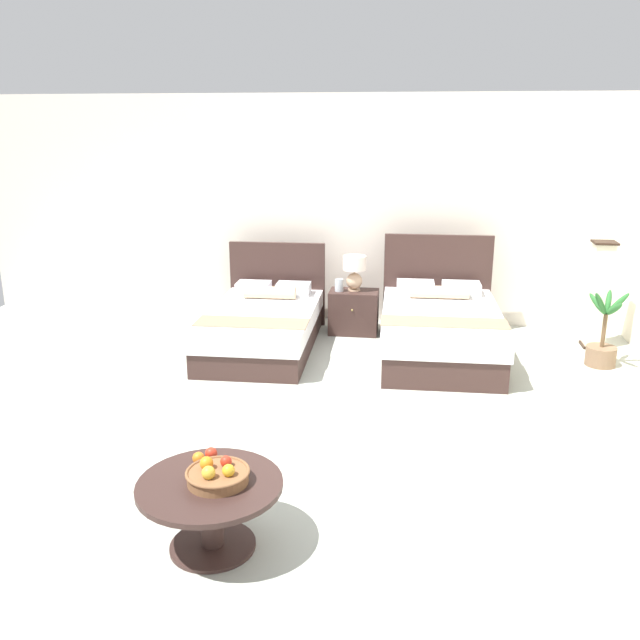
% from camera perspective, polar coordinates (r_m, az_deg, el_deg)
% --- Properties ---
extents(ground_plane, '(10.26, 10.26, 0.02)m').
position_cam_1_polar(ground_plane, '(5.89, 0.56, -9.07)').
color(ground_plane, '#B3B8AB').
extents(wall_back, '(10.26, 0.12, 2.88)m').
position_cam_1_polar(wall_back, '(8.69, 3.58, 9.30)').
color(wall_back, white).
rests_on(wall_back, ground).
extents(bed_near_window, '(1.26, 2.16, 1.07)m').
position_cam_1_polar(bed_near_window, '(7.79, -4.87, -0.42)').
color(bed_near_window, '#3A2622').
rests_on(bed_near_window, ground).
extents(bed_near_corner, '(1.35, 2.08, 1.22)m').
position_cam_1_polar(bed_near_corner, '(7.58, 10.18, -0.73)').
color(bed_near_corner, '#3A2622').
rests_on(bed_near_corner, ground).
extents(nightstand, '(0.60, 0.41, 0.54)m').
position_cam_1_polar(nightstand, '(8.30, 2.89, 0.70)').
color(nightstand, '#3A2622').
rests_on(nightstand, ground).
extents(table_lamp, '(0.28, 0.28, 0.43)m').
position_cam_1_polar(table_lamp, '(8.19, 2.96, 4.30)').
color(table_lamp, '#D1AC88').
rests_on(table_lamp, nightstand).
extents(vase, '(0.11, 0.11, 0.15)m').
position_cam_1_polar(vase, '(8.19, 1.64, 3.00)').
color(vase, '#B2BCC4').
rests_on(vase, nightstand).
extents(coffee_table, '(0.89, 0.89, 0.45)m').
position_cam_1_polar(coffee_table, '(4.26, -9.32, -15.01)').
color(coffee_table, '#3A2622').
rests_on(coffee_table, ground).
extents(fruit_bowl, '(0.39, 0.39, 0.15)m').
position_cam_1_polar(fruit_bowl, '(4.17, -8.74, -12.91)').
color(fruit_bowl, brown).
rests_on(fruit_bowl, coffee_table).
extents(loose_apple, '(0.08, 0.08, 0.08)m').
position_cam_1_polar(loose_apple, '(4.44, -9.27, -11.16)').
color(loose_apple, red).
rests_on(loose_apple, coffee_table).
extents(loose_orange, '(0.08, 0.08, 0.08)m').
position_cam_1_polar(loose_orange, '(4.39, -10.32, -11.51)').
color(loose_orange, orange).
rests_on(loose_orange, coffee_table).
extents(floor_lamp_corner, '(0.26, 0.26, 1.25)m').
position_cam_1_polar(floor_lamp_corner, '(8.32, 22.67, 1.96)').
color(floor_lamp_corner, '#302017').
rests_on(floor_lamp_corner, ground).
extents(potted_palm, '(0.42, 0.46, 0.86)m').
position_cam_1_polar(potted_palm, '(7.80, 22.94, -1.99)').
color(potted_palm, brown).
rests_on(potted_palm, ground).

